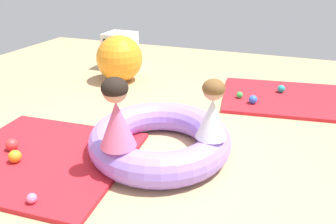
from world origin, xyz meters
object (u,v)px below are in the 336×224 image
(child_in_pink, at_px, (116,114))
(child_in_white, at_px, (212,110))
(play_ball_teal, at_px, (281,89))
(play_ball_red, at_px, (12,145))
(play_ball_green, at_px, (240,95))
(exercise_ball_large, at_px, (120,59))
(storage_cube, at_px, (120,51))
(play_ball_pink, at_px, (32,198))
(play_ball_blue, at_px, (253,99))
(play_ball_orange, at_px, (15,156))
(inflatable_cushion, at_px, (160,139))

(child_in_pink, bearing_deg, child_in_white, 160.67)
(play_ball_teal, bearing_deg, child_in_white, -103.30)
(child_in_pink, distance_m, play_ball_red, 1.15)
(child_in_pink, distance_m, play_ball_green, 2.07)
(exercise_ball_large, relative_size, storage_cube, 1.16)
(child_in_pink, relative_size, play_ball_pink, 7.45)
(child_in_pink, relative_size, play_ball_blue, 5.32)
(play_ball_red, relative_size, exercise_ball_large, 0.16)
(storage_cube, bearing_deg, play_ball_blue, -21.23)
(child_in_white, bearing_deg, exercise_ball_large, -15.94)
(play_ball_blue, xyz_separation_m, play_ball_green, (-0.17, 0.12, -0.01))
(exercise_ball_large, bearing_deg, play_ball_pink, -74.64)
(play_ball_blue, bearing_deg, play_ball_teal, 60.12)
(play_ball_teal, distance_m, exercise_ball_large, 2.22)
(play_ball_pink, relative_size, exercise_ball_large, 0.11)
(play_ball_red, distance_m, play_ball_orange, 0.22)
(play_ball_red, bearing_deg, play_ball_pink, -37.54)
(play_ball_teal, bearing_deg, play_ball_green, -140.53)
(child_in_pink, distance_m, play_ball_orange, 1.01)
(play_ball_pink, height_order, play_ball_blue, play_ball_blue)
(inflatable_cushion, height_order, child_in_white, child_in_white)
(inflatable_cushion, distance_m, play_ball_blue, 1.50)
(play_ball_teal, height_order, play_ball_pink, play_ball_teal)
(play_ball_pink, bearing_deg, child_in_white, 42.14)
(child_in_pink, relative_size, child_in_white, 1.12)
(play_ball_teal, bearing_deg, child_in_pink, -115.09)
(play_ball_orange, height_order, exercise_ball_large, exercise_ball_large)
(play_ball_green, height_order, exercise_ball_large, exercise_ball_large)
(inflatable_cushion, xyz_separation_m, play_ball_teal, (0.91, 1.86, -0.05))
(inflatable_cushion, height_order, play_ball_pink, inflatable_cushion)
(play_ball_pink, height_order, exercise_ball_large, exercise_ball_large)
(play_ball_green, bearing_deg, exercise_ball_large, 174.02)
(inflatable_cushion, height_order, play_ball_orange, inflatable_cushion)
(inflatable_cushion, xyz_separation_m, storage_cube, (-1.58, 2.22, 0.14))
(play_ball_teal, relative_size, play_ball_green, 1.22)
(inflatable_cushion, xyz_separation_m, play_ball_blue, (0.63, 1.36, -0.05))
(play_ball_red, bearing_deg, play_ball_blue, 44.79)
(play_ball_teal, xyz_separation_m, play_ball_pink, (-1.47, -2.84, -0.01))
(inflatable_cushion, height_order, play_ball_green, inflatable_cushion)
(play_ball_blue, height_order, play_ball_green, play_ball_blue)
(storage_cube, bearing_deg, child_in_white, -48.11)
(play_ball_teal, xyz_separation_m, exercise_ball_large, (-2.20, -0.20, 0.24))
(child_in_white, height_order, play_ball_orange, child_in_white)
(play_ball_orange, bearing_deg, exercise_ball_large, 95.90)
(play_ball_orange, xyz_separation_m, play_ball_green, (1.50, 2.09, -0.01))
(play_ball_orange, distance_m, exercise_ball_large, 2.30)
(child_in_white, relative_size, play_ball_pink, 6.65)
(play_ball_green, bearing_deg, play_ball_red, -130.57)
(child_in_white, height_order, play_ball_teal, child_in_white)
(play_ball_teal, relative_size, play_ball_blue, 0.95)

